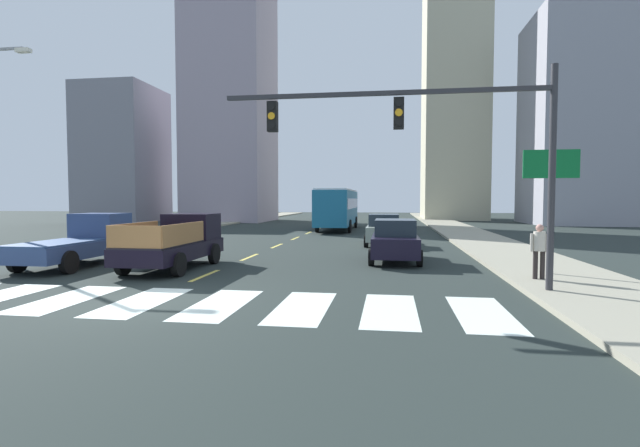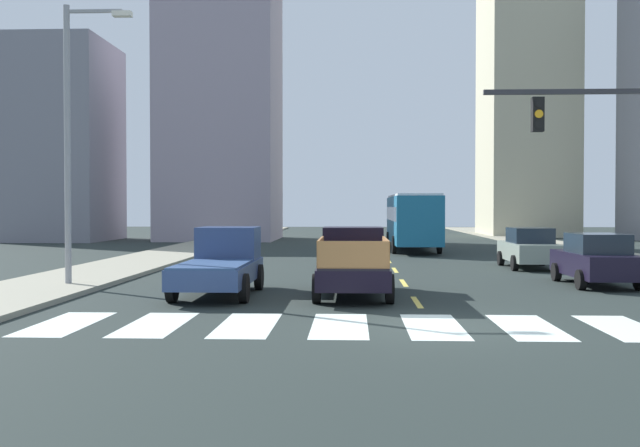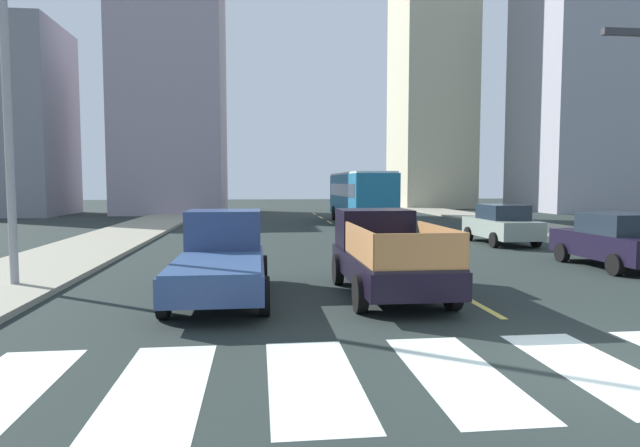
# 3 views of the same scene
# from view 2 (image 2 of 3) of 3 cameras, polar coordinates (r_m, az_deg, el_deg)

# --- Properties ---
(ground_plane) EXTENTS (160.00, 160.00, 0.00)m
(ground_plane) POSITION_cam_2_polar(r_m,az_deg,el_deg) (15.96, 8.94, -8.03)
(ground_plane) COLOR #242D2A
(sidewalk_left) EXTENTS (3.74, 110.00, 0.15)m
(sidewalk_left) POSITION_cam_2_polar(r_m,az_deg,el_deg) (35.12, -13.55, -2.84)
(sidewalk_left) COLOR gray
(sidewalk_left) RESTS_ON ground
(crosswalk_stripe_0) EXTENTS (1.22, 3.42, 0.01)m
(crosswalk_stripe_0) POSITION_cam_2_polar(r_m,az_deg,el_deg) (17.08, -19.45, -7.46)
(crosswalk_stripe_0) COLOR silver
(crosswalk_stripe_0) RESTS_ON ground
(crosswalk_stripe_1) EXTENTS (1.22, 3.42, 0.01)m
(crosswalk_stripe_1) POSITION_cam_2_polar(r_m,az_deg,el_deg) (16.44, -12.83, -7.76)
(crosswalk_stripe_1) COLOR silver
(crosswalk_stripe_1) RESTS_ON ground
(crosswalk_stripe_2) EXTENTS (1.22, 3.42, 0.01)m
(crosswalk_stripe_2) POSITION_cam_2_polar(r_m,az_deg,el_deg) (16.03, -5.76, -7.97)
(crosswalk_stripe_2) COLOR silver
(crosswalk_stripe_2) RESTS_ON ground
(crosswalk_stripe_3) EXTENTS (1.22, 3.42, 0.01)m
(crosswalk_stripe_3) POSITION_cam_2_polar(r_m,az_deg,el_deg) (15.86, 1.57, -8.06)
(crosswalk_stripe_3) COLOR silver
(crosswalk_stripe_3) RESTS_ON ground
(crosswalk_stripe_4) EXTENTS (1.22, 3.42, 0.01)m
(crosswalk_stripe_4) POSITION_cam_2_polar(r_m,az_deg,el_deg) (15.96, 8.94, -8.02)
(crosswalk_stripe_4) COLOR silver
(crosswalk_stripe_4) RESTS_ON ground
(crosswalk_stripe_5) EXTENTS (1.22, 3.42, 0.01)m
(crosswalk_stripe_5) POSITION_cam_2_polar(r_m,az_deg,el_deg) (16.31, 16.09, -7.85)
(crosswalk_stripe_5) COLOR silver
(crosswalk_stripe_5) RESTS_ON ground
(crosswalk_stripe_6) EXTENTS (1.22, 3.42, 0.01)m
(crosswalk_stripe_6) POSITION_cam_2_polar(r_m,az_deg,el_deg) (16.89, 22.85, -7.58)
(crosswalk_stripe_6) COLOR silver
(crosswalk_stripe_6) RESTS_ON ground
(lane_dash_0) EXTENTS (0.16, 2.40, 0.01)m
(lane_dash_0) POSITION_cam_2_polar(r_m,az_deg,el_deg) (19.90, 7.65, -6.17)
(lane_dash_0) COLOR #DFC74F
(lane_dash_0) RESTS_ON ground
(lane_dash_1) EXTENTS (0.16, 2.40, 0.01)m
(lane_dash_1) POSITION_cam_2_polar(r_m,az_deg,el_deg) (24.85, 6.62, -4.68)
(lane_dash_1) COLOR #DFC74F
(lane_dash_1) RESTS_ON ground
(lane_dash_2) EXTENTS (0.16, 2.40, 0.01)m
(lane_dash_2) POSITION_cam_2_polar(r_m,az_deg,el_deg) (29.82, 5.94, -3.68)
(lane_dash_2) COLOR #DFC74F
(lane_dash_2) RESTS_ON ground
(lane_dash_3) EXTENTS (0.16, 2.40, 0.01)m
(lane_dash_3) POSITION_cam_2_polar(r_m,az_deg,el_deg) (34.79, 5.45, -2.97)
(lane_dash_3) COLOR #DFC74F
(lane_dash_3) RESTS_ON ground
(lane_dash_4) EXTENTS (0.16, 2.40, 0.01)m
(lane_dash_4) POSITION_cam_2_polar(r_m,az_deg,el_deg) (39.77, 5.08, -2.44)
(lane_dash_4) COLOR #DFC74F
(lane_dash_4) RESTS_ON ground
(lane_dash_5) EXTENTS (0.16, 2.40, 0.01)m
(lane_dash_5) POSITION_cam_2_polar(r_m,az_deg,el_deg) (44.76, 4.80, -2.02)
(lane_dash_5) COLOR #DFC74F
(lane_dash_5) RESTS_ON ground
(lane_dash_6) EXTENTS (0.16, 2.40, 0.01)m
(lane_dash_6) POSITION_cam_2_polar(r_m,az_deg,el_deg) (49.75, 4.58, -1.69)
(lane_dash_6) COLOR #DFC74F
(lane_dash_6) RESTS_ON ground
(lane_dash_7) EXTENTS (0.16, 2.40, 0.01)m
(lane_dash_7) POSITION_cam_2_polar(r_m,az_deg,el_deg) (54.74, 4.39, -1.42)
(lane_dash_7) COLOR #DFC74F
(lane_dash_7) RESTS_ON ground
(pickup_stakebed) EXTENTS (2.18, 5.20, 1.96)m
(pickup_stakebed) POSITION_cam_2_polar(r_m,az_deg,el_deg) (21.36, 2.62, -3.13)
(pickup_stakebed) COLOR black
(pickup_stakebed) RESTS_ON ground
(pickup_dark) EXTENTS (2.18, 5.20, 1.96)m
(pickup_dark) POSITION_cam_2_polar(r_m,az_deg,el_deg) (21.75, -7.77, -3.10)
(pickup_dark) COLOR navy
(pickup_dark) RESTS_ON ground
(city_bus) EXTENTS (2.72, 10.80, 3.32)m
(city_bus) POSITION_cam_2_polar(r_m,az_deg,el_deg) (43.30, 7.30, 0.44)
(city_bus) COLOR #196086
(city_bus) RESTS_ON ground
(sedan_near_right) EXTENTS (2.02, 4.40, 1.72)m
(sedan_near_right) POSITION_cam_2_polar(r_m,az_deg,el_deg) (25.48, 20.95, -2.67)
(sedan_near_right) COLOR black
(sedan_near_right) RESTS_ON ground
(sedan_near_left) EXTENTS (2.02, 4.40, 1.72)m
(sedan_near_left) POSITION_cam_2_polar(r_m,az_deg,el_deg) (31.85, 16.17, -1.86)
(sedan_near_left) COLOR gray
(sedan_near_left) RESTS_ON ground
(streetlight_left) EXTENTS (2.20, 0.28, 9.00)m
(streetlight_left) POSITION_cam_2_polar(r_m,az_deg,el_deg) (24.48, -18.96, 6.82)
(streetlight_left) COLOR gray
(streetlight_left) RESTS_ON ground
(block_mid_right) EXTENTS (7.51, 9.15, 35.28)m
(block_mid_right) POSITION_cam_2_polar(r_m,az_deg,el_deg) (69.71, 15.98, 13.71)
(block_mid_right) COLOR #B8B495
(block_mid_right) RESTS_ON ground
(block_low_left) EXTENTS (7.78, 8.52, 15.37)m
(block_low_left) POSITION_cam_2_polar(r_m,az_deg,el_deg) (60.03, -19.83, 6.08)
(block_low_left) COLOR gray
(block_low_left) RESTS_ON ground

